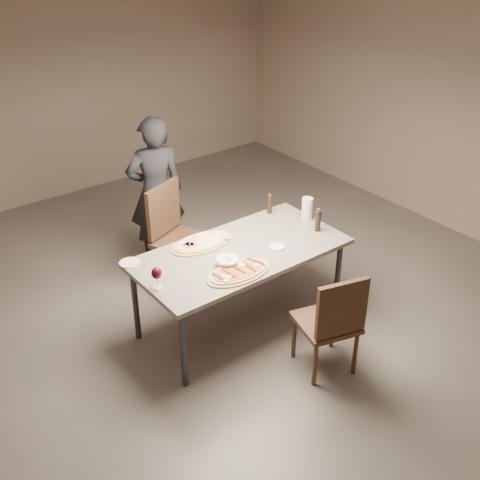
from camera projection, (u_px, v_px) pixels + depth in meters
room at (240, 179)px, 4.69m from camera, size 7.00×7.00×7.00m
dining_table at (240, 256)px, 5.04m from camera, size 1.80×0.90×0.75m
zucchini_pizza at (239, 272)px, 4.69m from camera, size 0.57×0.32×0.05m
ham_pizza at (202, 242)px, 5.09m from camera, size 0.58×0.32×0.04m
bread_basket at (227, 261)px, 4.79m from camera, size 0.19×0.19×0.07m
oil_dish at (277, 247)px, 5.04m from camera, size 0.13×0.13×0.02m
pepper_mill_left at (318, 220)px, 5.26m from camera, size 0.06×0.06×0.22m
pepper_mill_right at (270, 204)px, 5.56m from camera, size 0.05×0.05×0.20m
carafe at (307, 209)px, 5.45m from camera, size 0.10×0.10×0.21m
wine_glass at (157, 274)px, 4.46m from camera, size 0.08×0.08×0.18m
side_plate at (129, 263)px, 4.83m from camera, size 0.16×0.16×0.01m
chair_near at (332, 320)px, 4.57m from camera, size 0.54×0.54×0.92m
chair_far at (175, 230)px, 5.70m from camera, size 0.62×0.62×1.01m
diner at (156, 192)px, 5.93m from camera, size 0.65×0.52×1.55m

